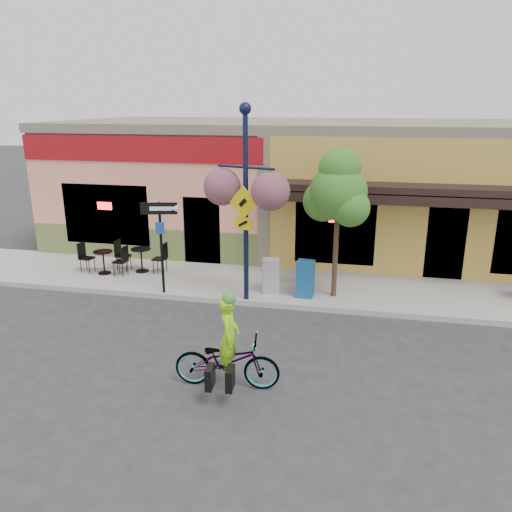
{
  "coord_description": "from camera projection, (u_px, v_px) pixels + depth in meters",
  "views": [
    {
      "loc": [
        1.84,
        -11.37,
        5.13
      ],
      "look_at": [
        -0.63,
        0.5,
        1.4
      ],
      "focal_mm": 35.0,
      "sensor_mm": 36.0,
      "label": 1
    }
  ],
  "objects": [
    {
      "name": "street_tree",
      "position": [
        337.0,
        224.0,
        12.87
      ],
      "size": [
        1.95,
        1.95,
        3.99
      ],
      "primitive_type": null,
      "rotation": [
        0.0,
        0.0,
        -0.31
      ],
      "color": "#3D7A26",
      "rests_on": "sidewalk"
    },
    {
      "name": "cafe_set_left",
      "position": [
        103.0,
        259.0,
        15.07
      ],
      "size": [
        1.61,
        0.91,
        0.92
      ],
      "primitive_type": null,
      "rotation": [
        0.0,
        0.0,
        -0.09
      ],
      "color": "black",
      "rests_on": "sidewalk"
    },
    {
      "name": "one_way_sign",
      "position": [
        162.0,
        248.0,
        13.33
      ],
      "size": [
        0.99,
        0.42,
        2.51
      ],
      "primitive_type": null,
      "rotation": [
        0.0,
        0.0,
        0.23
      ],
      "color": "black",
      "rests_on": "sidewalk"
    },
    {
      "name": "sidewalk",
      "position": [
        288.0,
        286.0,
        14.36
      ],
      "size": [
        24.0,
        3.0,
        0.15
      ],
      "primitive_type": "cube",
      "color": "#9E9B93",
      "rests_on": "ground"
    },
    {
      "name": "lamp_post",
      "position": [
        246.0,
        206.0,
        12.51
      ],
      "size": [
        1.72,
        1.08,
        5.01
      ],
      "primitive_type": null,
      "rotation": [
        0.0,
        0.0,
        -0.3
      ],
      "color": "#101734",
      "rests_on": "sidewalk"
    },
    {
      "name": "newspaper_box_grey",
      "position": [
        271.0,
        276.0,
        13.59
      ],
      "size": [
        0.52,
        0.49,
        0.94
      ],
      "primitive_type": null,
      "rotation": [
        0.0,
        0.0,
        0.24
      ],
      "color": "#9D9D9D",
      "rests_on": "sidewalk"
    },
    {
      "name": "cafe_set_right",
      "position": [
        141.0,
        257.0,
        15.25
      ],
      "size": [
        1.63,
        0.86,
        0.96
      ],
      "primitive_type": null,
      "rotation": [
        0.0,
        0.0,
        -0.03
      ],
      "color": "black",
      "rests_on": "sidewalk"
    },
    {
      "name": "bicycle",
      "position": [
        227.0,
        361.0,
        9.3
      ],
      "size": [
        2.03,
        0.83,
        1.04
      ],
      "primitive_type": "imported",
      "rotation": [
        0.0,
        0.0,
        1.64
      ],
      "color": "maroon",
      "rests_on": "ground"
    },
    {
      "name": "cyclist_rider",
      "position": [
        229.0,
        349.0,
        9.22
      ],
      "size": [
        0.41,
        0.59,
        1.54
      ],
      "primitive_type": "imported",
      "rotation": [
        0.0,
        0.0,
        1.64
      ],
      "color": "#8EDC17",
      "rests_on": "ground"
    },
    {
      "name": "curb",
      "position": [
        280.0,
        305.0,
        13.0
      ],
      "size": [
        24.0,
        0.12,
        0.15
      ],
      "primitive_type": "cube",
      "color": "#A8A59E",
      "rests_on": "ground"
    },
    {
      "name": "ground",
      "position": [
        276.0,
        316.0,
        12.51
      ],
      "size": [
        90.0,
        90.0,
        0.0
      ],
      "primitive_type": "plane",
      "color": "#2D2D30",
      "rests_on": "ground"
    },
    {
      "name": "newspaper_box_blue",
      "position": [
        305.0,
        279.0,
        13.27
      ],
      "size": [
        0.48,
        0.43,
        1.0
      ],
      "primitive_type": null,
      "rotation": [
        0.0,
        0.0,
        -0.07
      ],
      "color": "#174F8B",
      "rests_on": "sidewalk"
    },
    {
      "name": "building",
      "position": [
        310.0,
        182.0,
        18.86
      ],
      "size": [
        18.2,
        8.2,
        4.5
      ],
      "primitive_type": null,
      "color": "#F49479",
      "rests_on": "ground"
    }
  ]
}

